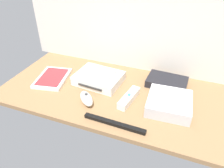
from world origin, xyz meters
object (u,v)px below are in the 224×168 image
at_px(remote_nunchuk, 86,99).
at_px(sensor_bar, 114,124).
at_px(mini_computer, 169,103).
at_px(network_router, 167,82).
at_px(game_case, 53,78).
at_px(remote_classic_pad, 99,72).
at_px(remote_wand, 129,98).
at_px(game_console, 99,78).

height_order(remote_nunchuk, sensor_bar, remote_nunchuk).
bearing_deg(mini_computer, network_router, 101.41).
bearing_deg(sensor_bar, mini_computer, 45.83).
bearing_deg(game_case, remote_classic_pad, 5.72).
xyz_separation_m(remote_wand, remote_classic_pad, (-0.18, 0.09, 0.04)).
bearing_deg(game_case, sensor_bar, -36.31).
bearing_deg(network_router, remote_classic_pad, -161.95).
xyz_separation_m(remote_wand, sensor_bar, (-0.01, -0.16, -0.01)).
bearing_deg(remote_nunchuk, remote_wand, -20.07).
relative_size(game_console, remote_classic_pad, 1.46).
xyz_separation_m(remote_classic_pad, sensor_bar, (0.17, -0.25, -0.05)).
bearing_deg(mini_computer, remote_wand, -176.68).
bearing_deg(remote_wand, sensor_bar, -83.45).
relative_size(game_console, mini_computer, 1.25).
relative_size(remote_wand, remote_nunchuk, 1.49).
xyz_separation_m(game_console, sensor_bar, (0.17, -0.24, -0.01)).
bearing_deg(sensor_bar, remote_wand, 88.89).
bearing_deg(game_console, remote_wand, -20.74).
xyz_separation_m(game_console, network_router, (0.31, 0.09, -0.00)).
bearing_deg(remote_wand, game_console, 163.60).
bearing_deg(game_console, remote_nunchuk, -79.83).
xyz_separation_m(network_router, remote_nunchuk, (-0.29, -0.25, 0.00)).
xyz_separation_m(game_console, remote_nunchuk, (0.01, -0.16, -0.00)).
height_order(game_case, network_router, network_router).
bearing_deg(remote_wand, remote_nunchuk, -146.13).
relative_size(mini_computer, network_router, 0.96).
height_order(game_case, remote_wand, remote_wand).
distance_m(game_case, remote_nunchuk, 0.26).
distance_m(mini_computer, network_router, 0.17).
height_order(game_console, mini_computer, mini_computer).
relative_size(game_case, network_router, 1.14).
height_order(game_console, network_router, game_console).
relative_size(network_router, sensor_bar, 0.78).
bearing_deg(game_case, remote_nunchuk, -34.36).
relative_size(mini_computer, remote_classic_pad, 1.17).
xyz_separation_m(game_console, remote_classic_pad, (0.00, 0.01, 0.03)).
bearing_deg(game_case, remote_wand, -14.98).
distance_m(game_console, remote_wand, 0.20).
height_order(remote_wand, remote_nunchuk, remote_nunchuk).
height_order(game_case, remote_nunchuk, remote_nunchuk).
xyz_separation_m(game_console, remote_wand, (0.18, -0.09, -0.01)).
bearing_deg(game_case, mini_computer, -12.85).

